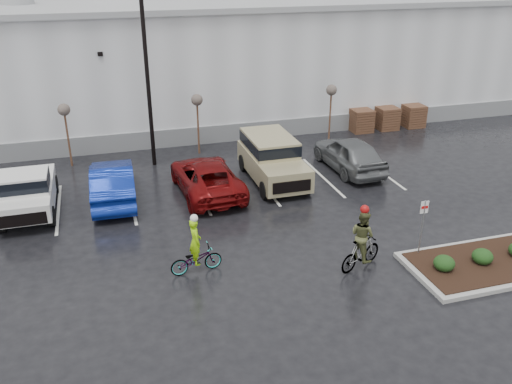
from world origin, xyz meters
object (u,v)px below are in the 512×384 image
object	(u,v)px
lamppost	(145,50)
pallet_stack_c	(413,116)
car_grey	(349,154)
cyclist_hivis	(196,254)
sapling_mid	(197,103)
sapling_east	(331,93)
suv_tan	(273,160)
fire_lane_sign	(423,222)
car_red	(207,177)
cyclist_olive	(361,246)
pickup_white	(28,188)
pallet_stack_a	(361,120)
sapling_west	(64,113)
car_blue	(113,182)
pallet_stack_b	(387,118)

from	to	relation	value
lamppost	pallet_stack_c	xyz separation A→B (m)	(16.00, 2.00, -5.01)
car_grey	cyclist_hivis	distance (m)	11.41
sapling_mid	sapling_east	distance (m)	7.50
pallet_stack_c	suv_tan	bearing A→B (deg)	-152.21
fire_lane_sign	car_grey	bearing A→B (deg)	81.18
car_red	cyclist_olive	size ratio (longest dim) A/B	2.29
pickup_white	car_grey	world-z (taller)	pickup_white
sapling_mid	pallet_stack_a	size ratio (longest dim) A/B	2.37
sapling_west	cyclist_olive	distance (m)	16.09
suv_tan	cyclist_hivis	world-z (taller)	cyclist_hivis
pallet_stack_a	car_blue	world-z (taller)	car_blue
sapling_east	cyclist_olive	distance (m)	13.72
sapling_mid	cyclist_hivis	xyz separation A→B (m)	(-2.37, -11.50, -2.06)
pallet_stack_b	car_red	size ratio (longest dim) A/B	0.25
pallet_stack_a	cyclist_olive	bearing A→B (deg)	-116.78
sapling_west	suv_tan	bearing A→B (deg)	-27.68
sapling_east	suv_tan	world-z (taller)	sapling_east
car_red	cyclist_olive	distance (m)	8.50
fire_lane_sign	cyclist_olive	world-z (taller)	cyclist_olive
sapling_mid	car_grey	xyz separation A→B (m)	(6.60, -4.44, -1.89)
pallet_stack_a	pallet_stack_b	xyz separation A→B (m)	(1.70, 0.00, 0.00)
fire_lane_sign	cyclist_hivis	world-z (taller)	fire_lane_sign
pallet_stack_a	pallet_stack_c	world-z (taller)	same
fire_lane_sign	car_blue	distance (m)	12.80
sapling_east	pallet_stack_a	size ratio (longest dim) A/B	2.37
pallet_stack_c	car_red	xyz separation A→B (m)	(-14.17, -6.18, 0.07)
car_grey	cyclist_hivis	world-z (taller)	cyclist_hivis
sapling_mid	car_red	bearing A→B (deg)	-97.36
pallet_stack_c	pallet_stack_b	bearing A→B (deg)	180.00
sapling_west	sapling_mid	xyz separation A→B (m)	(6.50, 0.00, 0.00)
car_blue	car_grey	world-z (taller)	car_grey
pallet_stack_a	pickup_white	bearing A→B (deg)	-162.39
car_red	car_blue	bearing A→B (deg)	-7.97
cyclist_hivis	pallet_stack_c	bearing A→B (deg)	-57.85
car_blue	cyclist_olive	size ratio (longest dim) A/B	2.15
pickup_white	car_red	world-z (taller)	pickup_white
sapling_west	car_red	xyz separation A→B (m)	(5.83, -5.18, -1.98)
sapling_east	car_grey	world-z (taller)	sapling_east
suv_tan	cyclist_olive	size ratio (longest dim) A/B	2.17
sapling_mid	pallet_stack_c	size ratio (longest dim) A/B	2.37
pickup_white	car_blue	xyz separation A→B (m)	(3.40, -0.06, -0.15)
sapling_west	car_blue	world-z (taller)	sapling_west
sapling_mid	sapling_east	size ratio (longest dim) A/B	1.00
fire_lane_sign	car_red	size ratio (longest dim) A/B	0.41
sapling_mid	pickup_white	bearing A→B (deg)	-149.60
pallet_stack_a	sapling_east	bearing A→B (deg)	-158.20
pallet_stack_a	car_red	distance (m)	12.33
fire_lane_sign	car_grey	size ratio (longest dim) A/B	0.45
lamppost	pallet_stack_b	distance (m)	15.19
sapling_west	car_blue	distance (m)	5.47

